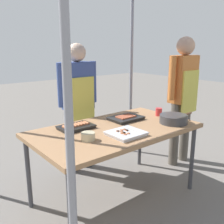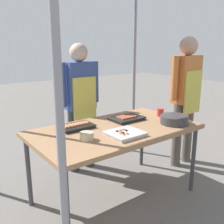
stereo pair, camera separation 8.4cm
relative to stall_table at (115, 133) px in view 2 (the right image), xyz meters
The scene contains 10 objects.
ground_plane 0.70m from the stall_table, ahead, with size 18.00×18.00×0.00m, color #66605B.
stall_table is the anchor object (origin of this frame).
tray_grilled_sausages 0.32m from the stall_table, 28.63° to the left, with size 0.35×0.25×0.05m.
tray_meat_skewers 0.24m from the stall_table, 104.97° to the right, with size 0.30×0.28×0.04m.
tray_pork_links 0.38m from the stall_table, 144.10° to the left, with size 0.33×0.22×0.05m.
cooking_wok 0.63m from the stall_table, 23.50° to the right, with size 0.44×0.28×0.09m.
condiment_bowl 0.41m from the stall_table, 164.41° to the right, with size 0.12×0.12×0.07m, color #BFB28C.
drink_cup_near_edge 0.68m from the stall_table, ahead, with size 0.07×0.07×0.09m, color red.
vendor_woman 0.81m from the stall_table, 84.81° to the left, with size 0.52×0.23×1.55m.
customer_nearby 1.23m from the stall_table, ahead, with size 0.52×0.23×1.63m.
Camera 2 is at (-1.46, -1.88, 1.52)m, focal length 41.51 mm.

